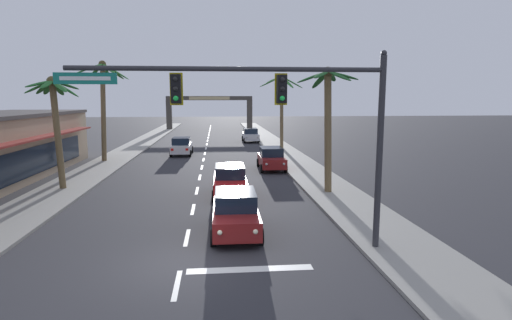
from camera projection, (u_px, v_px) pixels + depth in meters
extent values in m
plane|color=#2D2D33|center=(181.00, 264.00, 13.40)|extent=(220.00, 220.00, 0.00)
cube|color=gray|center=(298.00, 163.00, 33.81)|extent=(3.20, 110.00, 0.14)
cube|color=gray|center=(102.00, 166.00, 32.35)|extent=(3.20, 110.00, 0.14)
cube|color=silver|center=(177.00, 285.00, 11.92)|extent=(0.16, 2.00, 0.01)
cube|color=silver|center=(187.00, 237.00, 15.98)|extent=(0.16, 2.00, 0.01)
cube|color=silver|center=(193.00, 209.00, 20.04)|extent=(0.16, 2.00, 0.01)
cube|color=silver|center=(197.00, 191.00, 24.10)|extent=(0.16, 2.00, 0.01)
cube|color=silver|center=(200.00, 177.00, 28.16)|extent=(0.16, 2.00, 0.01)
cube|color=silver|center=(202.00, 167.00, 32.22)|extent=(0.16, 2.00, 0.01)
cube|color=silver|center=(204.00, 160.00, 36.28)|extent=(0.16, 2.00, 0.01)
cube|color=silver|center=(205.00, 153.00, 40.34)|extent=(0.16, 2.00, 0.01)
cube|color=silver|center=(206.00, 148.00, 44.40)|extent=(0.16, 2.00, 0.01)
cube|color=silver|center=(207.00, 144.00, 48.47)|extent=(0.16, 2.00, 0.01)
cube|color=silver|center=(208.00, 141.00, 52.53)|extent=(0.16, 2.00, 0.01)
cube|color=silver|center=(208.00, 138.00, 56.59)|extent=(0.16, 2.00, 0.01)
cube|color=silver|center=(209.00, 135.00, 60.65)|extent=(0.16, 2.00, 0.01)
cube|color=silver|center=(209.00, 133.00, 64.71)|extent=(0.16, 2.00, 0.01)
cube|color=silver|center=(210.00, 131.00, 68.77)|extent=(0.16, 2.00, 0.01)
cube|color=silver|center=(210.00, 129.00, 72.83)|extent=(0.16, 2.00, 0.01)
cube|color=silver|center=(210.00, 127.00, 76.89)|extent=(0.16, 2.00, 0.01)
cube|color=silver|center=(211.00, 126.00, 80.95)|extent=(0.16, 2.00, 0.01)
cube|color=silver|center=(250.00, 269.00, 13.01)|extent=(4.00, 0.44, 0.01)
cylinder|color=#2D2D33|center=(379.00, 156.00, 14.18)|extent=(0.22, 0.22, 6.78)
cylinder|color=#2D2D33|center=(229.00, 69.00, 13.27)|extent=(10.29, 0.16, 0.16)
sphere|color=#2D2D33|center=(384.00, 53.00, 13.67)|extent=(0.20, 0.20, 0.20)
cube|color=black|center=(282.00, 89.00, 13.51)|extent=(0.32, 0.26, 0.92)
sphere|color=black|center=(282.00, 80.00, 13.33)|extent=(0.17, 0.17, 0.17)
sphere|color=black|center=(282.00, 89.00, 13.37)|extent=(0.17, 0.17, 0.17)
sphere|color=#1EE54C|center=(282.00, 98.00, 13.41)|extent=(0.17, 0.17, 0.17)
cube|color=yellow|center=(281.00, 89.00, 13.67)|extent=(0.42, 0.03, 1.04)
cube|color=black|center=(176.00, 89.00, 13.19)|extent=(0.32, 0.26, 0.92)
sphere|color=black|center=(175.00, 79.00, 13.00)|extent=(0.17, 0.17, 0.17)
sphere|color=black|center=(175.00, 89.00, 13.05)|extent=(0.17, 0.17, 0.17)
sphere|color=#1EE54C|center=(176.00, 98.00, 13.09)|extent=(0.17, 0.17, 0.17)
cube|color=yellow|center=(176.00, 89.00, 13.35)|extent=(0.42, 0.03, 1.04)
cube|color=#147A6B|center=(85.00, 78.00, 12.90)|extent=(1.94, 0.05, 0.36)
cube|color=white|center=(85.00, 78.00, 12.87)|extent=(1.55, 0.01, 0.12)
cube|color=maroon|center=(236.00, 217.00, 16.41)|extent=(1.81, 4.32, 0.72)
cube|color=black|center=(235.00, 199.00, 16.46)|extent=(1.62, 2.22, 0.64)
cylinder|color=black|center=(260.00, 236.00, 15.14)|extent=(0.23, 0.64, 0.64)
cylinder|color=black|center=(213.00, 238.00, 15.00)|extent=(0.23, 0.64, 0.64)
cylinder|color=black|center=(254.00, 215.00, 17.94)|extent=(0.23, 0.64, 0.64)
cylinder|color=black|center=(215.00, 216.00, 17.79)|extent=(0.23, 0.64, 0.64)
sphere|color=#F9EFC6|center=(256.00, 232.00, 14.31)|extent=(0.18, 0.18, 0.18)
sphere|color=#F9EFC6|center=(220.00, 233.00, 14.21)|extent=(0.18, 0.18, 0.18)
cube|color=red|center=(248.00, 201.00, 18.58)|extent=(0.24, 0.06, 0.20)
cube|color=red|center=(219.00, 201.00, 18.47)|extent=(0.24, 0.06, 0.20)
cube|color=red|center=(230.00, 184.00, 22.77)|extent=(1.81, 4.32, 0.72)
cube|color=black|center=(230.00, 171.00, 22.81)|extent=(1.63, 2.22, 0.64)
cylinder|color=black|center=(247.00, 196.00, 21.49)|extent=(0.23, 0.64, 0.64)
cylinder|color=black|center=(214.00, 196.00, 21.35)|extent=(0.23, 0.64, 0.64)
cylinder|color=black|center=(244.00, 184.00, 24.29)|extent=(0.23, 0.64, 0.64)
cylinder|color=black|center=(215.00, 185.00, 24.15)|extent=(0.23, 0.64, 0.64)
sphere|color=#F9EFC6|center=(243.00, 191.00, 20.67)|extent=(0.18, 0.18, 0.18)
sphere|color=#F9EFC6|center=(218.00, 191.00, 20.57)|extent=(0.18, 0.18, 0.18)
cube|color=red|center=(240.00, 175.00, 24.93)|extent=(0.24, 0.06, 0.20)
cube|color=red|center=(218.00, 175.00, 24.83)|extent=(0.24, 0.06, 0.20)
cube|color=silver|center=(182.00, 148.00, 39.25)|extent=(1.80, 4.32, 0.72)
cube|color=black|center=(181.00, 141.00, 39.00)|extent=(1.62, 2.21, 0.64)
cylinder|color=black|center=(174.00, 150.00, 40.63)|extent=(0.23, 0.64, 0.64)
cylinder|color=black|center=(192.00, 150.00, 40.77)|extent=(0.23, 0.64, 0.64)
cylinder|color=black|center=(171.00, 154.00, 37.83)|extent=(0.23, 0.64, 0.64)
cylinder|color=black|center=(190.00, 153.00, 37.98)|extent=(0.23, 0.64, 0.64)
sphere|color=#B2B2AD|center=(177.00, 145.00, 41.32)|extent=(0.18, 0.18, 0.18)
sphere|color=#B2B2AD|center=(190.00, 144.00, 41.43)|extent=(0.18, 0.18, 0.18)
cube|color=red|center=(172.00, 150.00, 37.05)|extent=(0.24, 0.06, 0.20)
cube|color=red|center=(187.00, 149.00, 37.16)|extent=(0.24, 0.06, 0.20)
cube|color=maroon|center=(271.00, 161.00, 31.17)|extent=(1.79, 4.31, 0.72)
cube|color=black|center=(271.00, 151.00, 31.22)|extent=(1.61, 2.21, 0.64)
cylinder|color=black|center=(286.00, 168.00, 29.90)|extent=(0.22, 0.64, 0.64)
cylinder|color=black|center=(262.00, 169.00, 29.75)|extent=(0.22, 0.64, 0.64)
cylinder|color=black|center=(280.00, 162.00, 32.70)|extent=(0.22, 0.64, 0.64)
cylinder|color=black|center=(258.00, 163.00, 32.55)|extent=(0.22, 0.64, 0.64)
sphere|color=#B2B2AD|center=(284.00, 164.00, 29.07)|extent=(0.18, 0.18, 0.18)
sphere|color=#B2B2AD|center=(266.00, 164.00, 28.97)|extent=(0.18, 0.18, 0.18)
cube|color=red|center=(276.00, 155.00, 33.34)|extent=(0.24, 0.06, 0.20)
cube|color=red|center=(260.00, 156.00, 33.23)|extent=(0.24, 0.06, 0.20)
cube|color=silver|center=(251.00, 136.00, 50.96)|extent=(1.83, 4.33, 0.72)
cube|color=black|center=(250.00, 131.00, 51.00)|extent=(1.64, 2.23, 0.64)
cylinder|color=black|center=(259.00, 140.00, 49.71)|extent=(0.23, 0.64, 0.64)
cylinder|color=black|center=(245.00, 141.00, 49.52)|extent=(0.23, 0.64, 0.64)
cylinder|color=black|center=(256.00, 138.00, 52.50)|extent=(0.23, 0.64, 0.64)
cylinder|color=black|center=(243.00, 138.00, 52.31)|extent=(0.23, 0.64, 0.64)
sphere|color=#B2B2AD|center=(257.00, 137.00, 48.88)|extent=(0.18, 0.18, 0.18)
sphere|color=#B2B2AD|center=(247.00, 137.00, 48.74)|extent=(0.18, 0.18, 0.18)
cube|color=red|center=(254.00, 134.00, 53.14)|extent=(0.24, 0.06, 0.20)
cube|color=red|center=(244.00, 134.00, 52.99)|extent=(0.24, 0.06, 0.20)
cylinder|color=brown|center=(58.00, 137.00, 23.69)|extent=(0.56, 0.36, 6.25)
ellipsoid|color=#236028|center=(66.00, 89.00, 23.41)|extent=(1.48, 0.55, 1.03)
ellipsoid|color=#236028|center=(66.00, 85.00, 23.86)|extent=(1.41, 1.45, 0.59)
ellipsoid|color=#236028|center=(58.00, 88.00, 23.98)|extent=(0.45, 1.52, 0.93)
ellipsoid|color=#236028|center=(48.00, 88.00, 23.79)|extent=(1.26, 1.45, 0.90)
ellipsoid|color=#236028|center=(44.00, 87.00, 23.61)|extent=(1.50, 1.19, 0.87)
ellipsoid|color=#236028|center=(38.00, 87.00, 23.08)|extent=(1.59, 0.62, 0.84)
ellipsoid|color=#236028|center=(39.00, 84.00, 22.56)|extent=(1.28, 1.56, 0.54)
ellipsoid|color=#236028|center=(47.00, 84.00, 22.46)|extent=(0.44, 1.63, 0.59)
ellipsoid|color=#236028|center=(59.00, 86.00, 22.79)|extent=(1.41, 1.37, 0.79)
sphere|color=#4C4223|center=(52.00, 81.00, 23.21)|extent=(0.60, 0.60, 0.60)
cylinder|color=brown|center=(103.00, 114.00, 34.25)|extent=(0.67, 0.39, 8.08)
ellipsoid|color=#2D702D|center=(116.00, 72.00, 33.84)|extent=(2.15, 0.40, 1.40)
ellipsoid|color=#2D702D|center=(113.00, 72.00, 34.63)|extent=(1.66, 1.99, 1.30)
ellipsoid|color=#2D702D|center=(105.00, 69.00, 34.83)|extent=(0.58, 2.37, 0.93)
ellipsoid|color=#2D702D|center=(95.00, 72.00, 34.30)|extent=(1.92, 1.65, 1.42)
ellipsoid|color=#2D702D|center=(88.00, 69.00, 33.23)|extent=(2.30, 1.18, 1.06)
ellipsoid|color=#2D702D|center=(97.00, 67.00, 32.54)|extent=(0.66, 2.42, 0.80)
ellipsoid|color=#2D702D|center=(108.00, 68.00, 32.89)|extent=(1.73, 2.08, 1.03)
sphere|color=#4C4223|center=(102.00, 64.00, 33.66)|extent=(0.60, 0.60, 0.60)
cylinder|color=brown|center=(328.00, 135.00, 22.80)|extent=(0.58, 0.39, 6.71)
ellipsoid|color=#1E5123|center=(343.00, 76.00, 22.39)|extent=(1.77, 0.41, 0.57)
ellipsoid|color=#1E5123|center=(331.00, 77.00, 23.10)|extent=(1.17, 1.74, 0.60)
ellipsoid|color=#1E5123|center=(320.00, 80.00, 23.05)|extent=(0.88, 1.67, 1.00)
ellipsoid|color=#1E5123|center=(312.00, 77.00, 22.32)|extent=(1.75, 0.55, 0.74)
ellipsoid|color=#1E5123|center=(321.00, 75.00, 21.59)|extent=(1.40, 1.64, 0.57)
ellipsoid|color=#1E5123|center=(339.00, 76.00, 21.63)|extent=(1.20, 1.71, 0.69)
sphere|color=#4C4223|center=(328.00, 72.00, 22.28)|extent=(0.60, 0.60, 0.60)
cylinder|color=brown|center=(282.00, 114.00, 43.03)|extent=(0.43, 0.35, 7.49)
ellipsoid|color=#2D702D|center=(292.00, 82.00, 42.58)|extent=(2.31, 0.54, 1.32)
ellipsoid|color=#2D702D|center=(283.00, 80.00, 43.69)|extent=(1.08, 2.48, 0.81)
ellipsoid|color=#2D702D|center=(274.00, 80.00, 43.46)|extent=(1.66, 2.32, 0.72)
ellipsoid|color=#2D702D|center=(271.00, 82.00, 42.70)|extent=(2.37, 0.96, 1.19)
ellipsoid|color=#2D702D|center=(279.00, 82.00, 41.50)|extent=(1.30, 2.26, 1.30)
ellipsoid|color=#2D702D|center=(287.00, 82.00, 41.59)|extent=(1.26, 2.24, 1.36)
sphere|color=#4C4223|center=(282.00, 77.00, 42.46)|extent=(0.60, 0.60, 0.60)
cube|color=maroon|center=(27.00, 140.00, 24.47)|extent=(1.00, 21.74, 0.12)
cube|color=black|center=(22.00, 165.00, 24.65)|extent=(0.06, 20.47, 1.80)
cube|color=#423D38|center=(169.00, 115.00, 70.53)|extent=(0.90, 0.90, 5.04)
cube|color=#423D38|center=(250.00, 115.00, 71.83)|extent=(0.90, 0.90, 5.04)
cube|color=#423D38|center=(209.00, 98.00, 70.75)|extent=(14.75, 0.60, 0.70)
cube|color=tan|center=(209.00, 98.00, 70.44)|extent=(6.93, 0.08, 0.56)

